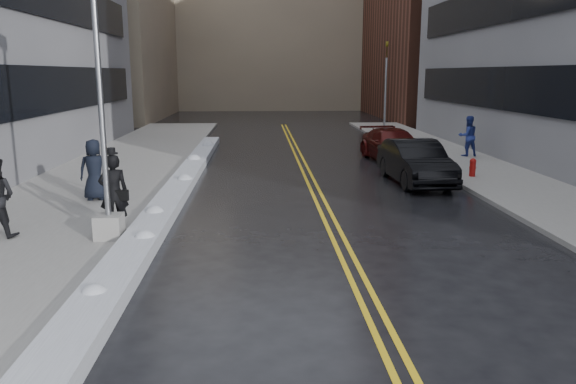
{
  "coord_description": "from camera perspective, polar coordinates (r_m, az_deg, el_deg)",
  "views": [
    {
      "loc": [
        0.48,
        -11.75,
        4.21
      ],
      "look_at": [
        1.18,
        1.93,
        1.3
      ],
      "focal_mm": 35.0,
      "sensor_mm": 36.0,
      "label": 1
    }
  ],
  "objects": [
    {
      "name": "sidewalk_east",
      "position": [
        24.1,
        20.4,
        1.36
      ],
      "size": [
        4.0,
        50.0,
        0.15
      ],
      "primitive_type": "cube",
      "color": "gray",
      "rests_on": "ground"
    },
    {
      "name": "snow_ridge",
      "position": [
        20.37,
        -11.14,
        0.33
      ],
      "size": [
        0.9,
        30.0,
        0.34
      ],
      "primitive_type": "cube",
      "color": "silver",
      "rests_on": "ground"
    },
    {
      "name": "pedestrian_c",
      "position": [
        19.23,
        -19.07,
        2.16
      ],
      "size": [
        1.02,
        0.72,
        1.98
      ],
      "primitive_type": "imported",
      "rotation": [
        0.0,
        0.0,
        3.23
      ],
      "color": "black",
      "rests_on": "sidewalk_west"
    },
    {
      "name": "pedestrian_fedora",
      "position": [
        15.27,
        -17.29,
        -0.06
      ],
      "size": [
        0.86,
        0.71,
        2.03
      ],
      "primitive_type": "imported",
      "rotation": [
        0.0,
        0.0,
        3.49
      ],
      "color": "black",
      "rests_on": "sidewalk_west"
    },
    {
      "name": "lane_line_left",
      "position": [
        22.23,
        1.95,
        1.09
      ],
      "size": [
        0.12,
        50.0,
        0.01
      ],
      "primitive_type": "cube",
      "color": "gold",
      "rests_on": "ground"
    },
    {
      "name": "fire_hydrant",
      "position": [
        23.65,
        18.25,
        2.49
      ],
      "size": [
        0.26,
        0.26,
        0.73
      ],
      "color": "maroon",
      "rests_on": "sidewalk_east"
    },
    {
      "name": "sidewalk_west",
      "position": [
        23.0,
        -18.59,
        1.01
      ],
      "size": [
        5.5,
        50.0,
        0.15
      ],
      "primitive_type": "cube",
      "color": "gray",
      "rests_on": "ground"
    },
    {
      "name": "lane_line_right",
      "position": [
        22.26,
        2.72,
        1.09
      ],
      "size": [
        0.12,
        50.0,
        0.01
      ],
      "primitive_type": "cube",
      "color": "gold",
      "rests_on": "ground"
    },
    {
      "name": "building_far",
      "position": [
        72.09,
        -1.79,
        17.4
      ],
      "size": [
        36.0,
        16.0,
        22.0
      ],
      "primitive_type": "cube",
      "color": "gray",
      "rests_on": "ground"
    },
    {
      "name": "traffic_signal",
      "position": [
        36.65,
        9.88,
        10.56
      ],
      "size": [
        0.16,
        0.2,
        6.0
      ],
      "color": "gray",
      "rests_on": "sidewalk_east"
    },
    {
      "name": "building_west_far",
      "position": [
        58.19,
        -19.65,
        16.05
      ],
      "size": [
        14.0,
        22.0,
        18.0
      ],
      "primitive_type": "cube",
      "color": "gray",
      "rests_on": "ground"
    },
    {
      "name": "pedestrian_east",
      "position": [
        29.35,
        17.81,
        5.44
      ],
      "size": [
        1.04,
        0.85,
        1.99
      ],
      "primitive_type": "imported",
      "rotation": [
        0.0,
        0.0,
        3.25
      ],
      "color": "navy",
      "rests_on": "sidewalk_east"
    },
    {
      "name": "car_black",
      "position": [
        22.24,
        12.83,
        2.98
      ],
      "size": [
        2.0,
        5.17,
        1.68
      ],
      "primitive_type": "imported",
      "rotation": [
        0.0,
        0.0,
        0.04
      ],
      "color": "black",
      "rests_on": "ground"
    },
    {
      "name": "lamppost",
      "position": [
        14.36,
        -18.23,
        4.69
      ],
      "size": [
        0.65,
        0.65,
        7.62
      ],
      "color": "gray",
      "rests_on": "sidewalk_west"
    },
    {
      "name": "car_maroon",
      "position": [
        27.65,
        10.64,
        4.67
      ],
      "size": [
        2.75,
        5.57,
        1.56
      ],
      "primitive_type": "imported",
      "rotation": [
        0.0,
        0.0,
        0.11
      ],
      "color": "#410B0A",
      "rests_on": "ground"
    },
    {
      "name": "ground",
      "position": [
        12.49,
        -5.01,
        -7.75
      ],
      "size": [
        160.0,
        160.0,
        0.0
      ],
      "primitive_type": "plane",
      "color": "black",
      "rests_on": "ground"
    }
  ]
}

